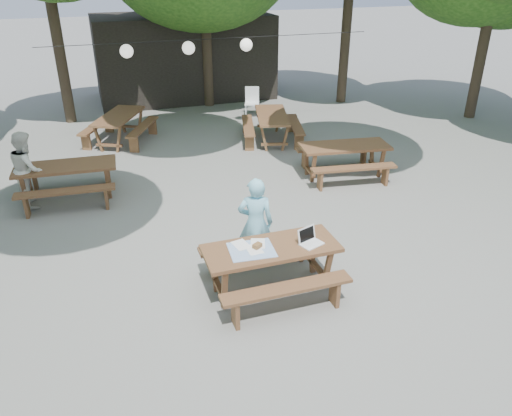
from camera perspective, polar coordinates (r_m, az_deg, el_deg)
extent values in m
plane|color=slate|center=(9.22, 1.98, -2.80)|extent=(80.00, 80.00, 0.00)
cube|color=black|center=(18.57, -8.26, 16.76)|extent=(6.00, 3.00, 2.80)
cube|color=#53311D|center=(7.35, 1.74, -4.63)|extent=(2.00, 0.80, 0.06)
cube|color=#53311D|center=(7.00, 3.57, -9.14)|extent=(1.90, 0.28, 0.05)
cube|color=#53311D|center=(8.02, 0.11, -3.98)|extent=(1.90, 0.28, 0.05)
cube|color=#53311D|center=(7.56, 1.71, -7.06)|extent=(1.70, 0.70, 0.69)
cube|color=#53311D|center=(10.94, -20.97, 4.46)|extent=(2.05, 0.93, 0.06)
cube|color=#53311D|center=(10.44, -20.98, 1.79)|extent=(1.91, 0.40, 0.05)
cube|color=#53311D|center=(11.64, -20.54, 4.40)|extent=(1.91, 0.40, 0.05)
cube|color=#53311D|center=(11.08, -20.66, 2.67)|extent=(1.74, 0.81, 0.69)
cube|color=#53311D|center=(11.54, 10.12, 6.97)|extent=(2.09, 1.08, 0.06)
cube|color=#53311D|center=(11.07, 11.13, 4.51)|extent=(1.92, 0.55, 0.05)
cube|color=#53311D|center=(12.20, 9.00, 6.81)|extent=(1.92, 0.55, 0.05)
cube|color=#53311D|center=(11.67, 9.97, 5.24)|extent=(1.78, 0.94, 0.69)
cube|color=#53311D|center=(14.12, -15.45, 10.09)|extent=(1.60, 2.15, 0.06)
cube|color=#53311D|center=(13.96, -12.82, 9.03)|extent=(1.09, 1.83, 0.05)
cube|color=#53311D|center=(14.45, -17.73, 9.04)|extent=(1.09, 1.83, 0.05)
cube|color=#53311D|center=(14.22, -15.27, 8.64)|extent=(1.38, 1.83, 0.69)
cube|color=#53311D|center=(13.71, 1.84, 10.55)|extent=(1.29, 2.14, 0.06)
cube|color=#53311D|center=(13.86, 4.54, 9.50)|extent=(0.76, 1.91, 0.05)
cube|color=#53311D|center=(13.74, -0.91, 9.43)|extent=(0.76, 1.91, 0.05)
cube|color=#53311D|center=(13.82, 1.82, 9.06)|extent=(1.12, 1.82, 0.69)
imported|color=#7FCEE8|center=(7.90, -0.05, -1.76)|extent=(0.65, 0.53, 1.55)
imported|color=silver|center=(10.96, -24.65, 4.09)|extent=(0.68, 0.82, 1.54)
cube|color=white|center=(16.07, -0.47, 11.82)|extent=(0.56, 0.56, 0.04)
cube|color=white|center=(16.20, -0.45, 12.89)|extent=(0.43, 0.19, 0.48)
cube|color=white|center=(16.13, -0.47, 11.10)|extent=(0.54, 0.54, 0.38)
cube|color=white|center=(7.43, 6.37, -4.11)|extent=(0.39, 0.33, 0.02)
cube|color=white|center=(7.44, 5.80, -2.99)|extent=(0.33, 0.17, 0.23)
cube|color=black|center=(7.43, 5.83, -3.01)|extent=(0.28, 0.14, 0.19)
cube|color=#3974C2|center=(7.25, -0.51, -4.80)|extent=(0.69, 0.60, 0.01)
cube|color=white|center=(7.25, -0.21, -4.74)|extent=(0.22, 0.31, 0.00)
cube|color=white|center=(7.39, 0.22, -4.06)|extent=(0.29, 0.35, 0.00)
cube|color=white|center=(7.36, -1.72, -4.22)|extent=(0.26, 0.33, 0.00)
cube|color=brown|center=(7.27, 0.14, -4.32)|extent=(0.16, 0.15, 0.06)
cylinder|color=black|center=(14.04, -4.83, 18.71)|extent=(9.00, 0.02, 0.02)
sphere|color=white|center=(13.71, -14.58, 16.95)|extent=(0.34, 0.34, 0.34)
sphere|color=white|center=(13.92, -7.73, 17.67)|extent=(0.34, 0.34, 0.34)
sphere|color=white|center=(14.31, -1.12, 18.14)|extent=(0.34, 0.34, 0.34)
cylinder|color=#2D2319|center=(16.14, -21.80, 17.74)|extent=(0.32, 0.32, 5.01)
cylinder|color=#2D2319|center=(17.10, -5.67, 18.69)|extent=(0.32, 0.32, 4.35)
cylinder|color=#2D2319|center=(17.71, 10.32, 20.01)|extent=(0.32, 0.32, 5.16)
cylinder|color=#2D2319|center=(17.04, 24.57, 16.80)|extent=(0.32, 0.32, 4.52)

